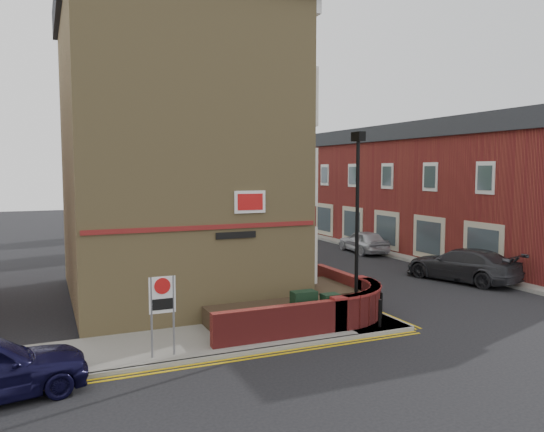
{
  "coord_description": "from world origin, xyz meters",
  "views": [
    {
      "loc": [
        -7.88,
        -13.59,
        5.19
      ],
      "look_at": [
        -0.24,
        4.0,
        3.52
      ],
      "focal_mm": 35.0,
      "sensor_mm": 36.0,
      "label": 1
    }
  ],
  "objects_px": {
    "silver_car_near": "(272,247)",
    "utility_cabinet_large": "(304,309)",
    "zone_sign": "(162,301)",
    "lamppost": "(357,226)"
  },
  "relations": [
    {
      "from": "silver_car_near",
      "to": "utility_cabinet_large",
      "type": "bearing_deg",
      "value": -88.39
    },
    {
      "from": "zone_sign",
      "to": "silver_car_near",
      "type": "distance_m",
      "value": 17.46
    },
    {
      "from": "zone_sign",
      "to": "silver_car_near",
      "type": "relative_size",
      "value": 0.58
    },
    {
      "from": "utility_cabinet_large",
      "to": "zone_sign",
      "type": "height_order",
      "value": "zone_sign"
    },
    {
      "from": "lamppost",
      "to": "utility_cabinet_large",
      "type": "relative_size",
      "value": 5.25
    },
    {
      "from": "utility_cabinet_large",
      "to": "zone_sign",
      "type": "relative_size",
      "value": 0.55
    },
    {
      "from": "zone_sign",
      "to": "silver_car_near",
      "type": "xyz_separation_m",
      "value": [
        9.55,
        14.59,
        -1.02
      ]
    },
    {
      "from": "utility_cabinet_large",
      "to": "silver_car_near",
      "type": "distance_m",
      "value": 14.61
    },
    {
      "from": "lamppost",
      "to": "zone_sign",
      "type": "bearing_deg",
      "value": -173.93
    },
    {
      "from": "lamppost",
      "to": "zone_sign",
      "type": "distance_m",
      "value": 6.85
    }
  ]
}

